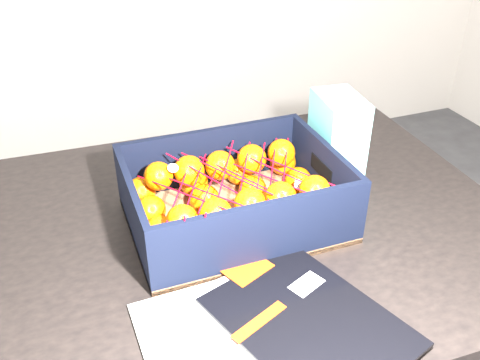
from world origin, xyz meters
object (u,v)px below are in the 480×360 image
object	(u,v)px
table	(202,269)
produce_crate	(234,203)
magazine_stack	(268,336)
retail_carton	(337,139)

from	to	relation	value
table	produce_crate	size ratio (longest dim) A/B	3.19
table	produce_crate	xyz separation A→B (m)	(0.07, 0.00, 0.14)
magazine_stack	produce_crate	distance (m)	0.30
produce_crate	magazine_stack	bearing A→B (deg)	-100.69
produce_crate	table	bearing A→B (deg)	-178.78
magazine_stack	retail_carton	xyz separation A→B (m)	(0.31, 0.36, 0.08)
retail_carton	table	bearing A→B (deg)	-160.85
table	produce_crate	bearing A→B (deg)	1.22
magazine_stack	table	bearing A→B (deg)	92.88
produce_crate	retail_carton	size ratio (longest dim) A/B	2.06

